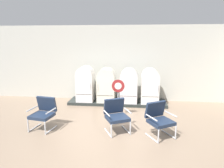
{
  "coord_description": "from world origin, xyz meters",
  "views": [
    {
      "loc": [
        0.62,
        -4.92,
        2.59
      ],
      "look_at": [
        -0.19,
        2.75,
        0.88
      ],
      "focal_mm": 32.06,
      "sensor_mm": 36.0,
      "label": 1
    }
  ],
  "objects_px": {
    "refrigerator_2": "(129,85)",
    "armchair_right": "(159,118)",
    "armchair_left": "(44,112)",
    "refrigerator_0": "(85,83)",
    "refrigerator_1": "(106,84)",
    "sign_stand": "(118,100)",
    "refrigerator_3": "(150,85)",
    "armchair_center": "(116,114)"
  },
  "relations": [
    {
      "from": "armchair_right",
      "to": "sign_stand",
      "type": "relative_size",
      "value": 0.72
    },
    {
      "from": "refrigerator_2",
      "to": "armchair_left",
      "type": "height_order",
      "value": "refrigerator_2"
    },
    {
      "from": "armchair_right",
      "to": "sign_stand",
      "type": "height_order",
      "value": "sign_stand"
    },
    {
      "from": "refrigerator_2",
      "to": "armchair_right",
      "type": "relative_size",
      "value": 1.48
    },
    {
      "from": "refrigerator_2",
      "to": "sign_stand",
      "type": "xyz_separation_m",
      "value": [
        -0.32,
        -1.29,
        -0.24
      ]
    },
    {
      "from": "refrigerator_1",
      "to": "armchair_left",
      "type": "xyz_separation_m",
      "value": [
        -1.53,
        -2.5,
        -0.33
      ]
    },
    {
      "from": "sign_stand",
      "to": "armchair_center",
      "type": "bearing_deg",
      "value": -88.44
    },
    {
      "from": "refrigerator_1",
      "to": "sign_stand",
      "type": "distance_m",
      "value": 1.47
    },
    {
      "from": "refrigerator_2",
      "to": "armchair_left",
      "type": "bearing_deg",
      "value": -134.78
    },
    {
      "from": "armchair_right",
      "to": "armchair_center",
      "type": "relative_size",
      "value": 1.0
    },
    {
      "from": "armchair_left",
      "to": "armchair_right",
      "type": "distance_m",
      "value": 3.34
    },
    {
      "from": "refrigerator_0",
      "to": "refrigerator_2",
      "type": "relative_size",
      "value": 1.04
    },
    {
      "from": "refrigerator_1",
      "to": "refrigerator_3",
      "type": "xyz_separation_m",
      "value": [
        1.75,
        -0.03,
        0.01
      ]
    },
    {
      "from": "refrigerator_3",
      "to": "armchair_right",
      "type": "bearing_deg",
      "value": -88.82
    },
    {
      "from": "armchair_center",
      "to": "refrigerator_3",
      "type": "bearing_deg",
      "value": 64.96
    },
    {
      "from": "armchair_left",
      "to": "armchair_right",
      "type": "relative_size",
      "value": 1.0
    },
    {
      "from": "armchair_left",
      "to": "refrigerator_2",
      "type": "bearing_deg",
      "value": 45.22
    },
    {
      "from": "refrigerator_0",
      "to": "refrigerator_1",
      "type": "xyz_separation_m",
      "value": [
        0.86,
        0.01,
        -0.04
      ]
    },
    {
      "from": "armchair_left",
      "to": "armchair_center",
      "type": "height_order",
      "value": "same"
    },
    {
      "from": "armchair_left",
      "to": "armchair_right",
      "type": "xyz_separation_m",
      "value": [
        3.33,
        -0.12,
        0.0
      ]
    },
    {
      "from": "refrigerator_1",
      "to": "armchair_right",
      "type": "relative_size",
      "value": 1.48
    },
    {
      "from": "refrigerator_0",
      "to": "refrigerator_1",
      "type": "bearing_deg",
      "value": 1.0
    },
    {
      "from": "refrigerator_1",
      "to": "refrigerator_2",
      "type": "height_order",
      "value": "refrigerator_2"
    },
    {
      "from": "refrigerator_3",
      "to": "armchair_center",
      "type": "height_order",
      "value": "refrigerator_3"
    },
    {
      "from": "armchair_left",
      "to": "refrigerator_3",
      "type": "bearing_deg",
      "value": 37.04
    },
    {
      "from": "armchair_center",
      "to": "sign_stand",
      "type": "bearing_deg",
      "value": 91.56
    },
    {
      "from": "refrigerator_1",
      "to": "refrigerator_3",
      "type": "bearing_deg",
      "value": -0.89
    },
    {
      "from": "refrigerator_1",
      "to": "armchair_center",
      "type": "distance_m",
      "value": 2.55
    },
    {
      "from": "armchair_center",
      "to": "sign_stand",
      "type": "xyz_separation_m",
      "value": [
        -0.03,
        1.12,
        0.09
      ]
    },
    {
      "from": "refrigerator_1",
      "to": "armchair_right",
      "type": "height_order",
      "value": "refrigerator_1"
    },
    {
      "from": "refrigerator_0",
      "to": "sign_stand",
      "type": "relative_size",
      "value": 1.11
    },
    {
      "from": "armchair_right",
      "to": "sign_stand",
      "type": "distance_m",
      "value": 1.77
    },
    {
      "from": "refrigerator_3",
      "to": "armchair_center",
      "type": "distance_m",
      "value": 2.7
    },
    {
      "from": "refrigerator_0",
      "to": "armchair_left",
      "type": "distance_m",
      "value": 2.6
    },
    {
      "from": "refrigerator_2",
      "to": "armchair_left",
      "type": "xyz_separation_m",
      "value": [
        -2.44,
        -2.46,
        -0.33
      ]
    },
    {
      "from": "refrigerator_3",
      "to": "sign_stand",
      "type": "bearing_deg",
      "value": -131.68
    },
    {
      "from": "refrigerator_0",
      "to": "armchair_right",
      "type": "height_order",
      "value": "refrigerator_0"
    },
    {
      "from": "refrigerator_3",
      "to": "refrigerator_0",
      "type": "bearing_deg",
      "value": 179.73
    },
    {
      "from": "refrigerator_2",
      "to": "armchair_center",
      "type": "distance_m",
      "value": 2.45
    },
    {
      "from": "armchair_left",
      "to": "refrigerator_0",
      "type": "bearing_deg",
      "value": 74.87
    },
    {
      "from": "refrigerator_3",
      "to": "armchair_left",
      "type": "xyz_separation_m",
      "value": [
        -3.28,
        -2.48,
        -0.33
      ]
    },
    {
      "from": "refrigerator_2",
      "to": "armchair_center",
      "type": "height_order",
      "value": "refrigerator_2"
    }
  ]
}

